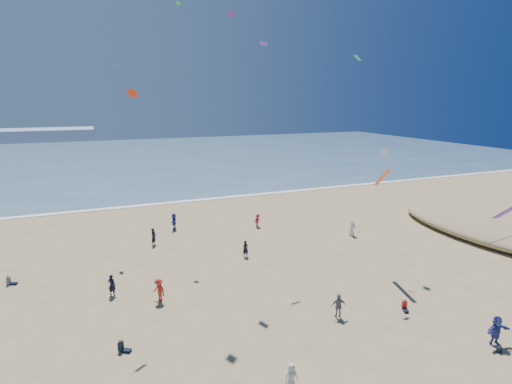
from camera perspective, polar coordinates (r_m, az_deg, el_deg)
name	(u,v)px	position (r m, az deg, el deg)	size (l,w,h in m)	color
ocean	(119,158)	(107.80, -18.95, 4.55)	(220.00, 100.00, 0.06)	#476B84
surf_line	(144,205)	(58.80, -15.70, -1.84)	(220.00, 1.20, 0.08)	white
standing_flyers	(243,281)	(31.75, -1.91, -12.66)	(37.95, 39.64, 1.90)	white
seated_group	(271,355)	(24.66, 2.19, -22.22)	(27.85, 31.49, 0.84)	white
navy_bag	(499,350)	(29.28, 31.42, -18.70)	(0.28, 0.18, 0.34)	black
kites_aloft	(319,96)	(29.14, 9.03, 13.42)	(37.69, 39.68, 28.96)	#F05EBD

